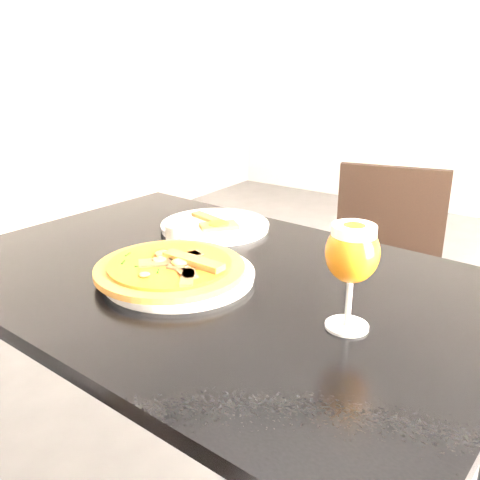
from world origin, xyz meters
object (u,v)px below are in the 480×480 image
Objects in this scene: chair_far at (381,281)px; pizza at (171,267)px; dining_table at (214,312)px; beer_glass at (352,253)px.

pizza is (-0.15, -0.88, 0.32)m from chair_far.
chair_far is (0.09, 0.81, -0.20)m from dining_table.
pizza is at bearing -113.77° from chair_far.
beer_glass reaches higher than chair_far.
chair_far is 0.95m from pizza.
beer_glass is (0.24, -0.86, 0.43)m from chair_far.
dining_table is 1.51× the size of chair_far.
beer_glass reaches higher than pizza.
chair_far is 4.35× the size of beer_glass.
pizza is (-0.06, -0.07, 0.12)m from dining_table.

